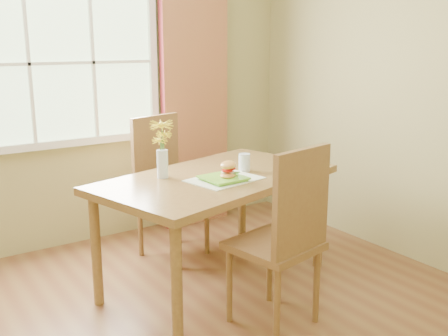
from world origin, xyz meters
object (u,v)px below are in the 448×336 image
chair_far (164,179)px  flower_vase (162,143)px  chair_near (287,232)px  croissant_sandwich (228,170)px  dining_table (216,187)px  water_glass (244,163)px

chair_far → flower_vase: bearing=-132.6°
chair_far → flower_vase: 0.76m
chair_near → flower_vase: size_ratio=2.88×
croissant_sandwich → dining_table: bearing=45.7°
chair_far → flower_vase: size_ratio=2.89×
dining_table → flower_vase: size_ratio=4.68×
chair_near → chair_far: same height
chair_far → chair_near: bearing=-102.9°
water_glass → croissant_sandwich: bearing=-148.0°
dining_table → flower_vase: (-0.32, 0.15, 0.31)m
croissant_sandwich → water_glass: 0.28m
dining_table → chair_near: 0.72m
chair_near → water_glass: (0.21, 0.71, 0.24)m
chair_near → flower_vase: (-0.34, 0.86, 0.41)m
chair_far → water_glass: chair_far is taller
chair_near → flower_vase: bearing=101.0°
water_glass → chair_far: bearing=109.4°
dining_table → flower_vase: flower_vase is taller
chair_far → flower_vase: flower_vase is taller
chair_far → croissant_sandwich: chair_far is taller
water_glass → flower_vase: 0.60m
chair_far → croissant_sandwich: size_ratio=6.16×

